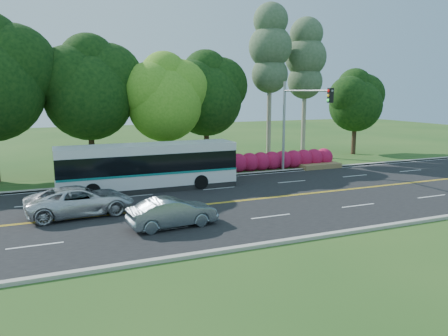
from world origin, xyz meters
name	(u,v)px	position (x,y,z in m)	size (l,w,h in m)	color
ground	(249,200)	(0.00, 0.00, 0.00)	(120.00, 120.00, 0.00)	#234D19
road	(249,200)	(0.00, 0.00, 0.01)	(60.00, 14.00, 0.02)	black
curb_north	(207,177)	(0.00, 7.15, 0.07)	(60.00, 0.30, 0.15)	#A6A296
curb_south	(322,236)	(0.00, -7.15, 0.07)	(60.00, 0.30, 0.15)	#A6A296
grass_verge	(198,173)	(0.00, 9.00, 0.05)	(60.00, 4.00, 0.10)	#234D19
lane_markings	(248,200)	(-0.09, 0.00, 0.02)	(57.60, 13.82, 0.00)	gold
tree_row	(120,85)	(-5.15, 12.13, 6.73)	(44.70, 9.10, 13.84)	black
bougainvillea_hedge	(285,160)	(7.18, 8.15, 0.72)	(9.50, 2.25, 1.50)	#9D0D39
traffic_signal	(297,113)	(6.49, 5.40, 4.67)	(0.42, 6.10, 7.00)	#94969C
transit_bus	(148,167)	(-4.82, 4.89, 1.48)	(11.25, 2.52, 2.94)	silver
sedan	(172,212)	(-5.57, -3.22, 0.70)	(1.45, 4.15, 1.37)	slate
suv	(80,201)	(-9.35, 0.50, 0.76)	(2.46, 5.34, 1.49)	silver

